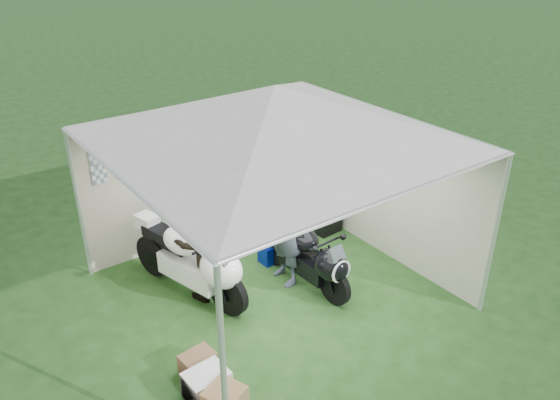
{
  "coord_description": "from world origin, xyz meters",
  "views": [
    {
      "loc": [
        -3.73,
        -5.24,
        4.7
      ],
      "look_at": [
        0.33,
        0.35,
        1.22
      ],
      "focal_mm": 35.0,
      "sensor_mm": 36.0,
      "label": 1
    }
  ],
  "objects_px": {
    "motorcycle_white": "(194,260)",
    "equipment_box": "(326,219)",
    "crate_0": "(207,384)",
    "crate_3": "(198,363)",
    "person_blue_jacket": "(286,225)",
    "crate_2": "(205,384)",
    "paddock_stand": "(272,252)",
    "motorcycle_black": "(309,255)",
    "person_dark_jacket": "(205,243)",
    "canopy_tent": "(273,118)"
  },
  "relations": [
    {
      "from": "canopy_tent",
      "to": "motorcycle_black",
      "type": "height_order",
      "value": "canopy_tent"
    },
    {
      "from": "motorcycle_white",
      "to": "paddock_stand",
      "type": "xyz_separation_m",
      "value": [
        1.39,
        0.1,
        -0.44
      ]
    },
    {
      "from": "motorcycle_black",
      "to": "crate_3",
      "type": "xyz_separation_m",
      "value": [
        -2.13,
        -0.6,
        -0.38
      ]
    },
    {
      "from": "canopy_tent",
      "to": "crate_0",
      "type": "xyz_separation_m",
      "value": [
        -1.75,
        -1.16,
        -2.42
      ]
    },
    {
      "from": "paddock_stand",
      "to": "crate_3",
      "type": "height_order",
      "value": "paddock_stand"
    },
    {
      "from": "person_blue_jacket",
      "to": "crate_0",
      "type": "distance_m",
      "value": 2.51
    },
    {
      "from": "crate_3",
      "to": "motorcycle_white",
      "type": "bearing_deg",
      "value": 62.63
    },
    {
      "from": "motorcycle_white",
      "to": "paddock_stand",
      "type": "relative_size",
      "value": 5.29
    },
    {
      "from": "crate_0",
      "to": "crate_3",
      "type": "height_order",
      "value": "crate_0"
    },
    {
      "from": "motorcycle_white",
      "to": "person_blue_jacket",
      "type": "height_order",
      "value": "person_blue_jacket"
    },
    {
      "from": "person_blue_jacket",
      "to": "crate_2",
      "type": "bearing_deg",
      "value": -54.76
    },
    {
      "from": "canopy_tent",
      "to": "equipment_box",
      "type": "bearing_deg",
      "value": 26.86
    },
    {
      "from": "motorcycle_black",
      "to": "equipment_box",
      "type": "xyz_separation_m",
      "value": [
        1.23,
        1.06,
        -0.28
      ]
    },
    {
      "from": "crate_0",
      "to": "motorcycle_black",
      "type": "bearing_deg",
      "value": 23.62
    },
    {
      "from": "motorcycle_black",
      "to": "crate_2",
      "type": "height_order",
      "value": "motorcycle_black"
    },
    {
      "from": "paddock_stand",
      "to": "equipment_box",
      "type": "xyz_separation_m",
      "value": [
        1.28,
        0.22,
        0.07
      ]
    },
    {
      "from": "person_blue_jacket",
      "to": "crate_0",
      "type": "height_order",
      "value": "person_blue_jacket"
    },
    {
      "from": "paddock_stand",
      "to": "person_dark_jacket",
      "type": "distance_m",
      "value": 1.45
    },
    {
      "from": "person_blue_jacket",
      "to": "crate_2",
      "type": "relative_size",
      "value": 5.81
    },
    {
      "from": "paddock_stand",
      "to": "crate_2",
      "type": "distance_m",
      "value": 2.8
    },
    {
      "from": "canopy_tent",
      "to": "crate_0",
      "type": "distance_m",
      "value": 3.21
    },
    {
      "from": "motorcycle_white",
      "to": "crate_2",
      "type": "bearing_deg",
      "value": -129.96
    },
    {
      "from": "person_dark_jacket",
      "to": "crate_2",
      "type": "xyz_separation_m",
      "value": [
        -0.92,
        -1.58,
        -0.74
      ]
    },
    {
      "from": "crate_2",
      "to": "crate_3",
      "type": "distance_m",
      "value": 0.34
    },
    {
      "from": "person_blue_jacket",
      "to": "equipment_box",
      "type": "xyz_separation_m",
      "value": [
        1.41,
        0.76,
        -0.7
      ]
    },
    {
      "from": "motorcycle_black",
      "to": "paddock_stand",
      "type": "height_order",
      "value": "motorcycle_black"
    },
    {
      "from": "canopy_tent",
      "to": "person_blue_jacket",
      "type": "bearing_deg",
      "value": 18.66
    },
    {
      "from": "equipment_box",
      "to": "crate_3",
      "type": "relative_size",
      "value": 1.13
    },
    {
      "from": "motorcycle_black",
      "to": "person_dark_jacket",
      "type": "relative_size",
      "value": 1.08
    },
    {
      "from": "paddock_stand",
      "to": "crate_0",
      "type": "xyz_separation_m",
      "value": [
        -2.17,
        -1.81,
        0.0
      ]
    },
    {
      "from": "motorcycle_white",
      "to": "crate_0",
      "type": "xyz_separation_m",
      "value": [
        -0.78,
        -1.71,
        -0.44
      ]
    },
    {
      "from": "equipment_box",
      "to": "paddock_stand",
      "type": "bearing_deg",
      "value": -170.24
    },
    {
      "from": "person_blue_jacket",
      "to": "equipment_box",
      "type": "height_order",
      "value": "person_blue_jacket"
    },
    {
      "from": "motorcycle_black",
      "to": "equipment_box",
      "type": "relative_size",
      "value": 4.17
    },
    {
      "from": "crate_0",
      "to": "crate_2",
      "type": "distance_m",
      "value": 0.06
    },
    {
      "from": "crate_3",
      "to": "equipment_box",
      "type": "bearing_deg",
      "value": 26.25
    },
    {
      "from": "paddock_stand",
      "to": "person_blue_jacket",
      "type": "height_order",
      "value": "person_blue_jacket"
    },
    {
      "from": "motorcycle_white",
      "to": "crate_0",
      "type": "distance_m",
      "value": 1.93
    },
    {
      "from": "motorcycle_white",
      "to": "equipment_box",
      "type": "relative_size",
      "value": 4.8
    },
    {
      "from": "motorcycle_black",
      "to": "person_dark_jacket",
      "type": "distance_m",
      "value": 1.49
    },
    {
      "from": "crate_2",
      "to": "equipment_box",
      "type": "bearing_deg",
      "value": 29.93
    },
    {
      "from": "canopy_tent",
      "to": "crate_3",
      "type": "relative_size",
      "value": 14.49
    },
    {
      "from": "crate_3",
      "to": "crate_0",
      "type": "bearing_deg",
      "value": -102.85
    },
    {
      "from": "person_dark_jacket",
      "to": "crate_3",
      "type": "xyz_separation_m",
      "value": [
        -0.84,
        -1.25,
        -0.72
      ]
    },
    {
      "from": "crate_3",
      "to": "paddock_stand",
      "type": "bearing_deg",
      "value": 34.57
    },
    {
      "from": "motorcycle_black",
      "to": "crate_3",
      "type": "bearing_deg",
      "value": -167.09
    },
    {
      "from": "motorcycle_white",
      "to": "crate_0",
      "type": "height_order",
      "value": "motorcycle_white"
    },
    {
      "from": "canopy_tent",
      "to": "person_blue_jacket",
      "type": "relative_size",
      "value": 3.06
    },
    {
      "from": "motorcycle_white",
      "to": "crate_2",
      "type": "relative_size",
      "value": 6.67
    },
    {
      "from": "canopy_tent",
      "to": "motorcycle_white",
      "type": "relative_size",
      "value": 2.67
    }
  ]
}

